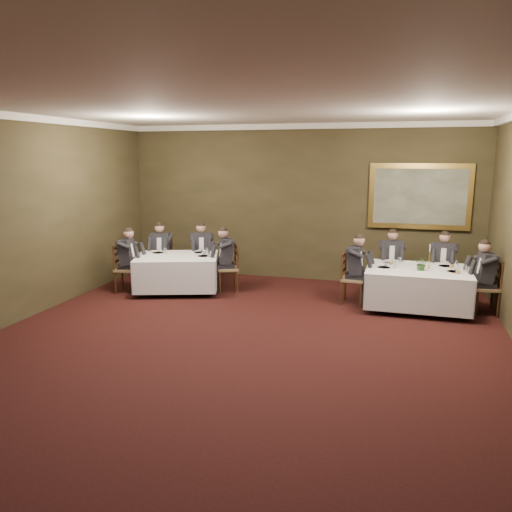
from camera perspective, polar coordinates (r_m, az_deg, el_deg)
The scene contains 27 objects.
ground at distance 7.11m, azimuth -3.46°, elevation -11.91°, with size 10.00×10.00×0.00m, color black.
ceiling at distance 6.57m, azimuth -3.84°, elevation 17.39°, with size 8.00×10.00×0.10m, color silver.
back_wall at distance 11.41m, azimuth 4.89°, elevation 6.03°, with size 8.00×0.10×3.50m, color #312C18.
crown_molding at distance 6.56m, azimuth -3.83°, elevation 16.87°, with size 8.00×10.00×0.12m.
table_main at distance 9.74m, azimuth 17.92°, elevation -3.19°, with size 1.87×1.42×0.67m.
table_second at distance 10.58m, azimuth -8.98°, elevation -1.63°, with size 2.00×1.74×0.67m.
chair_main_backleft at distance 10.71m, azimuth 15.06°, elevation -2.64°, with size 0.47×0.45×1.00m.
diner_main_backleft at distance 10.64m, azimuth 15.13°, elevation -1.46°, with size 0.44×0.51×1.35m.
chair_main_backright at distance 10.74m, azimuth 20.44°, elevation -2.93°, with size 0.48×0.47×1.00m.
diner_main_backright at distance 10.68m, azimuth 20.52°, elevation -1.76°, with size 0.45×0.52×1.35m.
chair_main_endleft at distance 9.81m, azimuth 10.94°, elevation -3.73°, with size 0.45×0.46×1.00m.
diner_main_endleft at distance 9.75m, azimuth 11.06°, elevation -2.44°, with size 0.50×0.44×1.35m.
chair_main_endright at distance 9.90m, azimuth 24.73°, elevation -4.46°, with size 0.47×0.49×1.00m.
diner_main_endright at distance 9.84m, azimuth 24.78°, elevation -3.18°, with size 0.53×0.46×1.35m.
chair_sec_backleft at distance 11.51m, azimuth -10.66°, elevation -1.47°, with size 0.50×0.48×1.00m.
diner_sec_backleft at distance 11.45m, azimuth -10.72°, elevation -0.37°, with size 0.47×0.54×1.35m.
chair_sec_backright at distance 11.41m, azimuth -6.19°, elevation -1.46°, with size 0.57×0.56×1.00m.
diner_sec_backright at distance 11.35m, azimuth -6.22°, elevation -0.34°, with size 0.55×0.60×1.35m.
chair_sec_endright at distance 10.54m, azimuth -3.20°, elevation -2.48°, with size 0.57×0.58×1.00m.
diner_sec_endright at distance 10.49m, azimuth -3.28°, elevation -1.27°, with size 0.61×0.57×1.35m.
chair_sec_endleft at distance 10.80m, azimuth -14.57°, elevation -2.50°, with size 0.48×0.50×1.00m.
diner_sec_endleft at distance 10.74m, azimuth -14.57°, elevation -1.32°, with size 0.54×0.47×1.35m.
centerpiece at distance 9.53m, azimuth 18.43°, elevation -0.76°, with size 0.24×0.21×0.27m, color #2D5926.
candlestick at distance 9.73m, azimuth 19.19°, elevation -0.36°, with size 0.07×0.07×0.47m.
place_setting_table_main at distance 10.07m, azimuth 15.43°, elevation -0.56°, with size 0.33×0.31×0.14m.
place_setting_table_second at distance 10.91m, azimuth -10.86°, elevation 0.56°, with size 0.33×0.31×0.14m.
painting at distance 11.12m, azimuth 18.18°, elevation 6.48°, with size 2.08×0.09×1.38m.
Camera 1 is at (2.21, -6.14, 2.82)m, focal length 35.00 mm.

